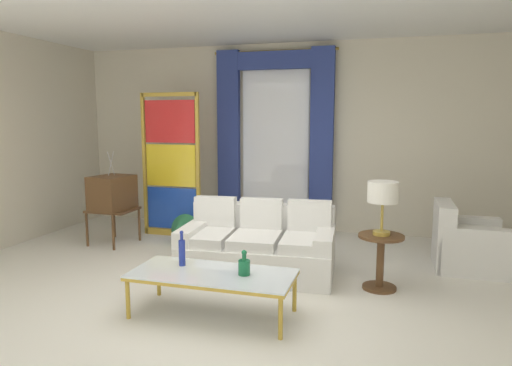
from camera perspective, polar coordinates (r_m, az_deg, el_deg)
name	(u,v)px	position (r m, az deg, el deg)	size (l,w,h in m)	color
ground_plane	(229,294)	(4.92, -3.41, -13.65)	(16.00, 16.00, 0.00)	silver
wall_rear	(291,138)	(7.53, 4.35, 5.64)	(8.00, 0.12, 3.00)	beige
ceiling_slab	(251,9)	(5.46, -0.69, 20.79)	(8.00, 7.60, 0.04)	white
curtained_window	(274,123)	(7.41, 2.28, 7.48)	(2.00, 0.17, 2.70)	white
couch_white_long	(259,247)	(5.46, 0.31, -8.02)	(1.81, 1.04, 0.86)	white
coffee_table	(212,276)	(4.33, -5.44, -11.42)	(1.51, 0.66, 0.41)	silver
bottle_blue_decanter	(244,266)	(4.21, -1.48, -10.30)	(0.11, 0.11, 0.23)	#196B3D
bottle_crystal_tall	(182,251)	(4.50, -9.20, -8.39)	(0.06, 0.06, 0.34)	navy
vintage_tv	(112,194)	(6.93, -17.47, -1.34)	(0.62, 0.66, 1.35)	brown
armchair_white	(465,245)	(6.16, 24.57, -7.06)	(0.83, 0.83, 0.80)	white
stained_glass_divider	(171,168)	(7.13, -10.54, 1.83)	(0.95, 0.05, 2.20)	gold
peacock_figurine	(182,229)	(6.75, -9.24, -5.73)	(0.44, 0.60, 0.50)	beige
round_side_table	(380,257)	(5.11, 15.22, -8.85)	(0.48, 0.48, 0.59)	brown
table_lamp_brass	(383,194)	(4.96, 15.51, -1.39)	(0.32, 0.32, 0.57)	#B29338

